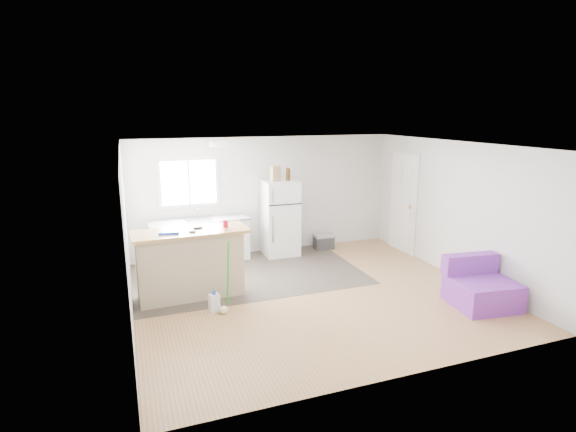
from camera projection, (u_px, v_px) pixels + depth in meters
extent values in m
cube|color=olive|center=(312.00, 294.00, 7.30)|extent=(5.50, 5.00, 0.01)
cube|color=white|center=(313.00, 145.00, 6.75)|extent=(5.50, 5.00, 0.01)
cube|color=silver|center=(265.00, 195.00, 9.31)|extent=(5.50, 0.01, 2.40)
cube|color=silver|center=(405.00, 276.00, 4.74)|extent=(5.50, 0.01, 2.40)
cube|color=silver|center=(127.00, 239.00, 6.10)|extent=(0.01, 5.00, 2.40)
cube|color=silver|center=(455.00, 210.00, 7.94)|extent=(0.01, 5.00, 2.40)
cube|color=#352E28|center=(248.00, 274.00, 8.20)|extent=(4.05, 2.50, 0.00)
cube|color=white|center=(189.00, 182.00, 8.70)|extent=(1.18, 0.04, 0.98)
cube|color=white|center=(189.00, 183.00, 8.68)|extent=(1.05, 0.01, 0.85)
cube|color=white|center=(189.00, 183.00, 8.68)|extent=(0.03, 0.02, 0.85)
cube|color=white|center=(403.00, 203.00, 9.39)|extent=(0.05, 0.82, 2.03)
cube|color=white|center=(403.00, 203.00, 9.39)|extent=(0.03, 0.92, 2.10)
sphere|color=gold|center=(410.00, 207.00, 9.09)|extent=(0.07, 0.07, 0.07)
cylinder|color=white|center=(219.00, 144.00, 7.46)|extent=(0.30, 0.30, 0.07)
cube|color=white|center=(200.00, 242.00, 8.74)|extent=(1.91, 0.74, 0.82)
cube|color=slate|center=(199.00, 221.00, 8.64)|extent=(1.97, 0.78, 0.04)
cube|color=silver|center=(199.00, 221.00, 8.61)|extent=(0.55, 0.44, 0.06)
cube|color=tan|center=(190.00, 265.00, 7.10)|extent=(1.64, 0.63, 1.04)
cube|color=#B4864D|center=(190.00, 232.00, 6.99)|extent=(1.80, 0.74, 0.05)
cube|color=white|center=(280.00, 218.00, 9.17)|extent=(0.69, 0.65, 1.54)
cube|color=black|center=(286.00, 205.00, 8.80)|extent=(0.68, 0.02, 0.02)
cube|color=silver|center=(272.00, 195.00, 8.66)|extent=(0.03, 0.02, 0.28)
cube|color=silver|center=(273.00, 229.00, 8.81)|extent=(0.03, 0.02, 0.54)
cube|color=#2F2E31|center=(324.00, 243.00, 9.66)|extent=(0.41, 0.28, 0.27)
cube|color=gray|center=(324.00, 236.00, 9.63)|extent=(0.43, 0.30, 0.05)
cube|color=purple|center=(482.00, 293.00, 6.81)|extent=(0.99, 0.94, 0.42)
cube|color=purple|center=(470.00, 264.00, 7.01)|extent=(0.91, 0.32, 0.31)
cube|color=silver|center=(214.00, 303.00, 6.63)|extent=(0.17, 0.14, 0.27)
cylinder|color=#1950B0|center=(214.00, 293.00, 6.59)|extent=(0.06, 0.06, 0.05)
cylinder|color=green|center=(228.00, 273.00, 6.60)|extent=(0.05, 0.30, 1.08)
sphere|color=beige|center=(224.00, 310.00, 6.59)|extent=(0.12, 0.12, 0.12)
cylinder|color=red|center=(226.00, 224.00, 7.15)|extent=(0.11, 0.11, 0.12)
cube|color=blue|center=(169.00, 232.00, 6.82)|extent=(0.33, 0.26, 0.04)
cube|color=black|center=(198.00, 228.00, 7.08)|extent=(0.15, 0.09, 0.03)
cube|color=black|center=(192.00, 232.00, 6.86)|extent=(0.11, 0.06, 0.03)
cube|color=#9D7F59|center=(275.00, 173.00, 8.90)|extent=(0.22, 0.16, 0.30)
cylinder|color=#3A210A|center=(288.00, 175.00, 8.92)|extent=(0.09, 0.09, 0.25)
cylinder|color=#3A210A|center=(288.00, 174.00, 9.00)|extent=(0.08, 0.08, 0.25)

